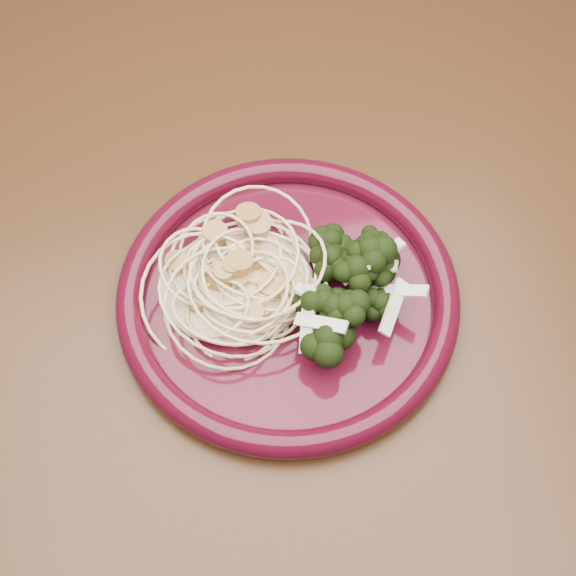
# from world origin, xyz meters

# --- Properties ---
(dining_table) EXTENTS (1.20, 0.80, 0.75)m
(dining_table) POSITION_xyz_m (0.00, 0.00, 0.65)
(dining_table) COLOR #472814
(dining_table) RESTS_ON ground
(dinner_plate) EXTENTS (0.35, 0.35, 0.02)m
(dinner_plate) POSITION_xyz_m (0.10, -0.06, 0.76)
(dinner_plate) COLOR #460B1B
(dinner_plate) RESTS_ON dining_table
(spaghetti_pile) EXTENTS (0.15, 0.15, 0.03)m
(spaghetti_pile) POSITION_xyz_m (0.06, -0.05, 0.77)
(spaghetti_pile) COLOR beige
(spaghetti_pile) RESTS_ON dinner_plate
(scallop_cluster) EXTENTS (0.14, 0.14, 0.03)m
(scallop_cluster) POSITION_xyz_m (0.06, -0.05, 0.80)
(scallop_cluster) COLOR tan
(scallop_cluster) RESTS_ON spaghetti_pile
(broccoli_pile) EXTENTS (0.12, 0.14, 0.04)m
(broccoli_pile) POSITION_xyz_m (0.14, -0.08, 0.78)
(broccoli_pile) COLOR black
(broccoli_pile) RESTS_ON dinner_plate
(onion_garnish) EXTENTS (0.08, 0.09, 0.05)m
(onion_garnish) POSITION_xyz_m (0.14, -0.08, 0.80)
(onion_garnish) COLOR #E6E6C3
(onion_garnish) RESTS_ON broccoli_pile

